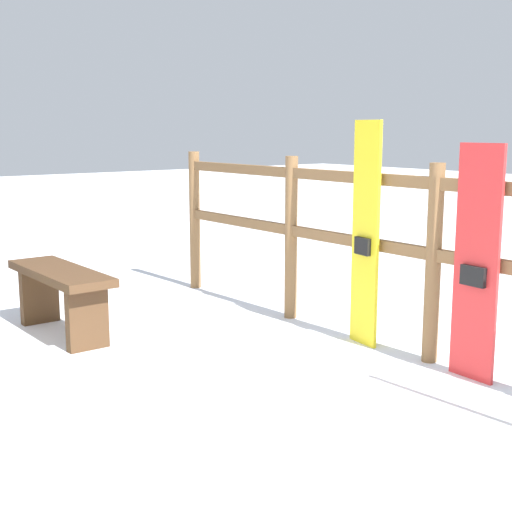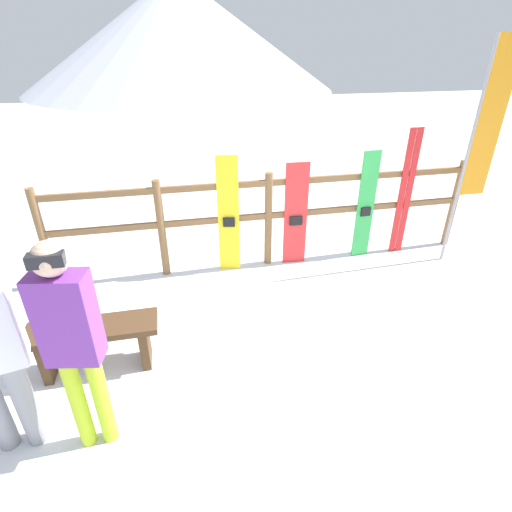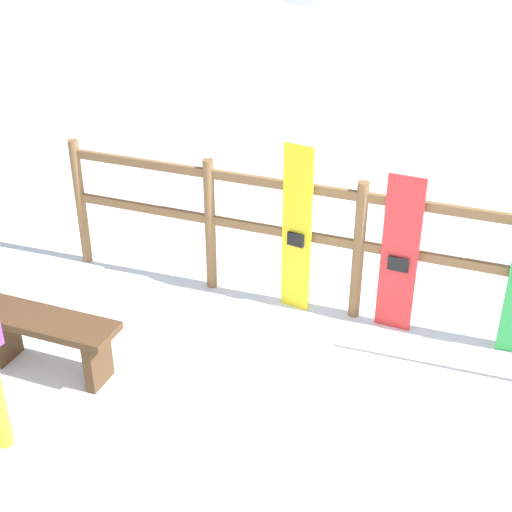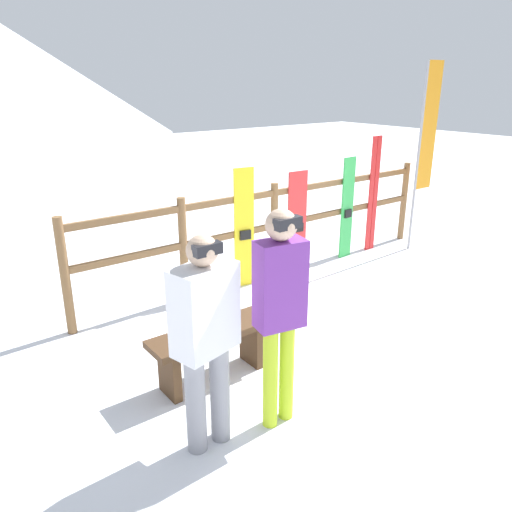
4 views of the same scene
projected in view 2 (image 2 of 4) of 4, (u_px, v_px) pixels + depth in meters
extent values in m
plane|color=white|center=(323.00, 375.00, 3.74)|extent=(40.00, 40.00, 0.00)
cone|color=silver|center=(179.00, 34.00, 23.06)|extent=(18.00, 18.00, 6.00)
cylinder|color=brown|center=(43.00, 240.00, 4.81)|extent=(0.10, 0.10, 1.29)
cylinder|color=brown|center=(162.00, 229.00, 5.06)|extent=(0.10, 0.10, 1.29)
cylinder|color=brown|center=(268.00, 220.00, 5.32)|extent=(0.10, 0.10, 1.29)
cylinder|color=brown|center=(365.00, 212.00, 5.58)|extent=(0.10, 0.10, 1.29)
cylinder|color=brown|center=(454.00, 204.00, 5.83)|extent=(0.10, 0.10, 1.29)
cube|color=brown|center=(268.00, 216.00, 5.29)|extent=(5.59, 0.05, 0.08)
cube|color=brown|center=(269.00, 183.00, 5.07)|extent=(5.59, 0.05, 0.08)
cube|color=#4C331E|center=(92.00, 329.00, 3.61)|extent=(1.16, 0.36, 0.06)
cube|color=#4C331E|center=(47.00, 357.00, 3.65)|extent=(0.08, 0.29, 0.44)
cube|color=#4C331E|center=(145.00, 343.00, 3.81)|extent=(0.08, 0.29, 0.44)
cylinder|color=gray|center=(26.00, 403.00, 2.96)|extent=(0.15, 0.15, 0.80)
cylinder|color=#B7D826|center=(79.00, 403.00, 2.93)|extent=(0.12, 0.12, 0.85)
cylinder|color=#B7D826|center=(102.00, 399.00, 2.96)|extent=(0.12, 0.12, 0.85)
cube|color=#723399|center=(67.00, 319.00, 2.59)|extent=(0.39, 0.26, 0.67)
sphere|color=#D8B293|center=(50.00, 259.00, 2.37)|extent=(0.23, 0.23, 0.23)
cube|color=black|center=(46.00, 260.00, 2.30)|extent=(0.21, 0.08, 0.08)
cube|color=yellow|center=(228.00, 216.00, 5.11)|extent=(0.28, 0.07, 1.56)
cube|color=black|center=(229.00, 222.00, 5.12)|extent=(0.15, 0.05, 0.12)
cube|color=red|center=(296.00, 215.00, 5.31)|extent=(0.31, 0.04, 1.42)
cube|color=black|center=(296.00, 221.00, 5.32)|extent=(0.17, 0.04, 0.12)
cube|color=green|center=(366.00, 206.00, 5.47)|extent=(0.25, 0.04, 1.52)
cube|color=black|center=(366.00, 212.00, 5.48)|extent=(0.14, 0.04, 0.12)
cube|color=red|center=(402.00, 194.00, 5.50)|extent=(0.09, 0.02, 1.78)
cube|color=red|center=(409.00, 193.00, 5.52)|extent=(0.09, 0.02, 1.78)
cylinder|color=#99999E|center=(466.00, 161.00, 5.04)|extent=(0.04, 0.04, 2.84)
cube|color=orange|center=(490.00, 120.00, 4.84)|extent=(0.36, 0.01, 1.88)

